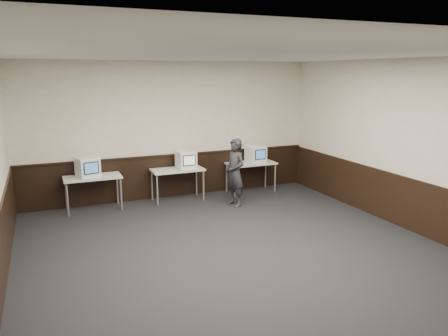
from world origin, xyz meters
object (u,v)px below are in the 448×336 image
(desk_left, at_px, (93,180))
(emac_left, at_px, (88,167))
(emac_center, at_px, (186,160))
(emac_right, at_px, (256,154))
(desk_right, at_px, (251,165))
(desk_center, at_px, (177,172))
(person, at_px, (235,173))

(desk_left, bearing_deg, emac_left, -164.40)
(emac_center, relative_size, emac_right, 0.96)
(desk_right, bearing_deg, emac_left, -179.64)
(desk_left, height_order, emac_center, emac_center)
(desk_center, height_order, emac_left, emac_left)
(emac_left, bearing_deg, person, -29.97)
(desk_center, distance_m, emac_left, 2.01)
(emac_left, xyz_separation_m, person, (3.05, -0.88, -0.20))
(desk_left, relative_size, emac_left, 2.22)
(desk_right, distance_m, emac_center, 1.71)
(desk_right, relative_size, emac_left, 2.22)
(desk_center, relative_size, emac_right, 2.51)
(emac_left, distance_m, person, 3.18)
(desk_right, xyz_separation_m, person, (-0.84, -0.90, 0.08))
(emac_center, bearing_deg, desk_left, 177.12)
(desk_left, height_order, desk_right, same)
(emac_left, bearing_deg, emac_center, -13.42)
(desk_right, bearing_deg, emac_center, -179.84)
(emac_center, xyz_separation_m, emac_right, (1.82, 0.01, 0.00))
(emac_left, height_order, emac_center, emac_left)
(desk_right, distance_m, emac_right, 0.31)
(desk_center, distance_m, emac_center, 0.35)
(emac_left, relative_size, person, 0.36)
(emac_left, bearing_deg, desk_center, -13.23)
(desk_center, height_order, desk_right, same)
(emac_left, bearing_deg, desk_left, 1.66)
(person, bearing_deg, desk_left, -121.16)
(desk_center, distance_m, desk_right, 1.90)
(desk_right, bearing_deg, desk_center, 180.00)
(emac_center, xyz_separation_m, person, (0.85, -0.90, -0.19))
(emac_right, bearing_deg, desk_right, 175.20)
(desk_left, relative_size, emac_center, 2.62)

